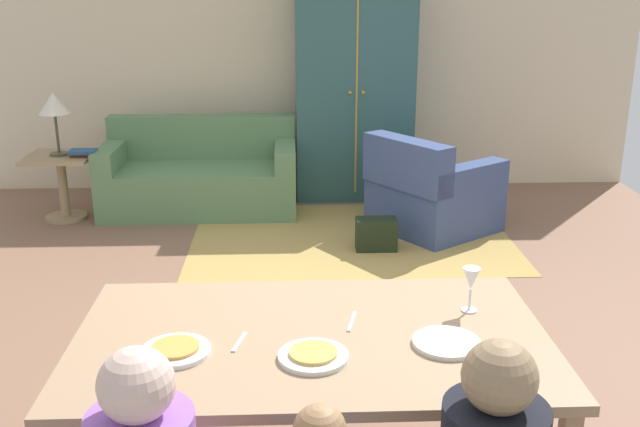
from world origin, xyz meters
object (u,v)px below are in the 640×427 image
plate_near_woman (446,343)px  book_upper (83,151)px  plate_near_child (313,356)px  armoire (354,88)px  plate_near_man (176,351)px  wine_glass (471,281)px  book_lower (85,154)px  table_lamp (54,106)px  couch (201,177)px  dining_table (312,351)px  handbag (376,234)px  side_table (62,178)px  armchair (430,194)px

plate_near_woman → book_upper: bearing=121.6°
plate_near_child → armoire: bearing=83.3°
plate_near_man → armoire: (1.03, 4.55, 0.28)m
wine_glass → book_lower: 4.37m
wine_glass → table_lamp: 4.50m
plate_near_woman → couch: 4.38m
dining_table → table_lamp: table_lamp is taller
plate_near_child → handbag: (0.59, 3.05, -0.64)m
dining_table → wine_glass: bearing=15.7°
dining_table → plate_near_man: 0.51m
dining_table → plate_near_man: bearing=-166.2°
table_lamp → book_lower: (0.22, -0.01, -0.41)m
dining_table → plate_near_woman: plate_near_woman is taller
side_table → handbag: bearing=-18.6°
plate_near_woman → armchair: size_ratio=0.21×
couch → armchair: same height
armchair → handbag: bearing=-137.2°
side_table → book_lower: book_lower is taller
plate_near_woman → couch: couch is taller
armchair → armoire: size_ratio=0.57×
plate_near_child → plate_near_woman: bearing=9.3°
wine_glass → armoire: (-0.10, 4.25, 0.16)m
dining_table → book_lower: dining_table is taller
couch → wine_glass: bearing=-68.2°
plate_near_woman → book_upper: (-2.35, 3.82, -0.15)m
table_lamp → book_lower: table_lamp is taller
plate_near_child → plate_near_man: bearing=173.0°
couch → armoire: armoire is taller
table_lamp → book_upper: table_lamp is taller
plate_near_man → plate_near_child: size_ratio=1.00×
plate_near_woman → book_lower: 4.52m
armoire → book_lower: (-2.39, -0.67, -0.46)m
plate_near_woman → handbag: plate_near_woman is taller
plate_near_child → table_lamp: size_ratio=0.46×
wine_glass → table_lamp: (-2.72, 3.59, 0.12)m
wine_glass → armchair: bearing=81.7°
plate_near_woman → handbag: 3.04m
plate_near_child → wine_glass: wine_glass is taller
plate_near_man → side_table: plate_near_man is taller
plate_near_woman → side_table: bearing=123.5°
plate_near_child → side_table: 4.48m
plate_near_child → book_lower: (-1.86, 3.94, -0.18)m
armoire → table_lamp: 2.70m
dining_table → couch: bearing=102.6°
plate_near_child → armchair: size_ratio=0.21×
dining_table → plate_near_woman: size_ratio=7.12×
wine_glass → handbag: (-0.05, 2.69, -0.76)m
plate_near_man → book_upper: 4.08m
book_lower → handbag: size_ratio=0.69×
plate_near_woman → book_lower: plate_near_woman is taller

